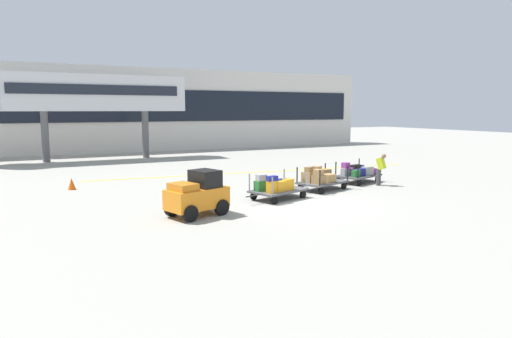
{
  "coord_description": "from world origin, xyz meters",
  "views": [
    {
      "loc": [
        -9.24,
        -14.42,
        3.68
      ],
      "look_at": [
        -0.92,
        2.19,
        1.2
      ],
      "focal_mm": 31.14,
      "sensor_mm": 36.0,
      "label": 1
    }
  ],
  "objects_px": {
    "baggage_tug": "(198,194)",
    "baggage_handler": "(380,168)",
    "baggage_cart_tail": "(358,173)",
    "baggage_cart_lead": "(276,187)",
    "baggage_cart_middle": "(320,178)",
    "safety_cone_near": "(72,184)"
  },
  "relations": [
    {
      "from": "baggage_cart_lead",
      "to": "baggage_cart_middle",
      "type": "relative_size",
      "value": 1.0
    },
    {
      "from": "baggage_tug",
      "to": "safety_cone_near",
      "type": "height_order",
      "value": "baggage_tug"
    },
    {
      "from": "baggage_tug",
      "to": "baggage_handler",
      "type": "xyz_separation_m",
      "value": [
        10.06,
        1.98,
        0.11
      ]
    },
    {
      "from": "baggage_cart_tail",
      "to": "baggage_handler",
      "type": "height_order",
      "value": "baggage_handler"
    },
    {
      "from": "baggage_cart_lead",
      "to": "safety_cone_near",
      "type": "distance_m",
      "value": 9.64
    },
    {
      "from": "baggage_tug",
      "to": "safety_cone_near",
      "type": "relative_size",
      "value": 4.25
    },
    {
      "from": "baggage_tug",
      "to": "baggage_cart_tail",
      "type": "height_order",
      "value": "baggage_tug"
    },
    {
      "from": "baggage_cart_middle",
      "to": "baggage_handler",
      "type": "xyz_separation_m",
      "value": [
        3.38,
        -0.26,
        0.31
      ]
    },
    {
      "from": "baggage_cart_middle",
      "to": "baggage_cart_tail",
      "type": "height_order",
      "value": "baggage_cart_middle"
    },
    {
      "from": "baggage_cart_lead",
      "to": "baggage_cart_middle",
      "type": "height_order",
      "value": "baggage_cart_middle"
    },
    {
      "from": "baggage_tug",
      "to": "baggage_cart_lead",
      "type": "height_order",
      "value": "baggage_tug"
    },
    {
      "from": "baggage_tug",
      "to": "baggage_handler",
      "type": "height_order",
      "value": "baggage_tug"
    },
    {
      "from": "baggage_cart_lead",
      "to": "baggage_cart_tail",
      "type": "bearing_deg",
      "value": 17.78
    },
    {
      "from": "baggage_cart_tail",
      "to": "safety_cone_near",
      "type": "xyz_separation_m",
      "value": [
        -13.21,
        4.34,
        -0.23
      ]
    },
    {
      "from": "baggage_tug",
      "to": "baggage_handler",
      "type": "relative_size",
      "value": 1.5
    },
    {
      "from": "baggage_tug",
      "to": "baggage_cart_tail",
      "type": "relative_size",
      "value": 0.76
    },
    {
      "from": "baggage_handler",
      "to": "baggage_cart_middle",
      "type": "bearing_deg",
      "value": 175.68
    },
    {
      "from": "baggage_tug",
      "to": "baggage_cart_middle",
      "type": "distance_m",
      "value": 7.04
    },
    {
      "from": "safety_cone_near",
      "to": "baggage_cart_middle",
      "type": "bearing_deg",
      "value": -27.2
    },
    {
      "from": "baggage_cart_lead",
      "to": "baggage_cart_middle",
      "type": "distance_m",
      "value": 3.02
    },
    {
      "from": "baggage_cart_middle",
      "to": "safety_cone_near",
      "type": "distance_m",
      "value": 11.5
    },
    {
      "from": "baggage_cart_lead",
      "to": "baggage_handler",
      "type": "distance_m",
      "value": 6.29
    }
  ]
}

